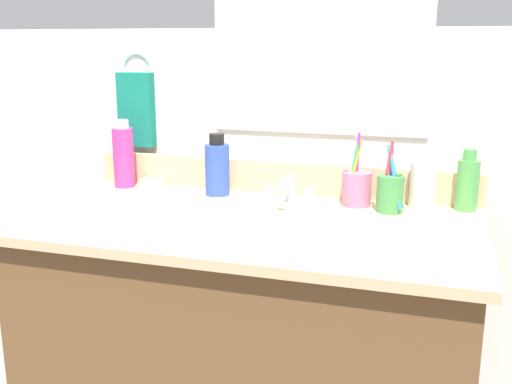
% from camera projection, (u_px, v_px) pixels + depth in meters
% --- Properties ---
extents(vanity_cabinet, '(1.06, 0.54, 0.82)m').
position_uv_depth(vanity_cabinet, '(249.00, 379.00, 1.57)').
color(vanity_cabinet, brown).
rests_on(vanity_cabinet, ground_plane).
extents(countertop, '(1.11, 0.58, 0.02)m').
position_uv_depth(countertop, '(249.00, 224.00, 1.47)').
color(countertop, '#D1B284').
rests_on(countertop, vanity_cabinet).
extents(backsplash, '(1.11, 0.02, 0.09)m').
position_uv_depth(backsplash, '(279.00, 177.00, 1.71)').
color(backsplash, '#D1B284').
rests_on(backsplash, countertop).
extents(back_wall, '(2.21, 0.04, 1.30)m').
position_uv_depth(back_wall, '(283.00, 250.00, 1.83)').
color(back_wall, silver).
rests_on(back_wall, ground_plane).
extents(mirror_panel, '(0.60, 0.01, 0.56)m').
position_uv_depth(mirror_panel, '(320.00, 30.00, 1.62)').
color(mirror_panel, '#B2BCC6').
extents(towel_ring, '(0.10, 0.01, 0.10)m').
position_uv_depth(towel_ring, '(137.00, 69.00, 1.81)').
color(towel_ring, silver).
extents(hand_towel, '(0.11, 0.04, 0.22)m').
position_uv_depth(hand_towel, '(136.00, 110.00, 1.82)').
color(hand_towel, '#147260').
extents(sink_basin, '(0.36, 0.36, 0.11)m').
position_uv_depth(sink_basin, '(268.00, 240.00, 1.41)').
color(sink_basin, white).
rests_on(sink_basin, countertop).
extents(faucet, '(0.16, 0.10, 0.08)m').
position_uv_depth(faucet, '(289.00, 196.00, 1.57)').
color(faucet, silver).
rests_on(faucet, countertop).
extents(bottle_shampoo_blue, '(0.07, 0.07, 0.17)m').
position_uv_depth(bottle_shampoo_blue, '(217.00, 167.00, 1.68)').
color(bottle_shampoo_blue, '#2D4CB2').
rests_on(bottle_shampoo_blue, countertop).
extents(bottle_toner_green, '(0.06, 0.06, 0.16)m').
position_uv_depth(bottle_toner_green, '(468.00, 183.00, 1.53)').
color(bottle_toner_green, '#4C9E4C').
rests_on(bottle_toner_green, countertop).
extents(bottle_soap_pink, '(0.06, 0.06, 0.20)m').
position_uv_depth(bottle_soap_pink, '(123.00, 156.00, 1.78)').
color(bottle_soap_pink, '#D8338C').
rests_on(bottle_soap_pink, countertop).
extents(bottle_lotion_white, '(0.07, 0.07, 0.14)m').
position_uv_depth(bottle_lotion_white, '(423.00, 183.00, 1.56)').
color(bottle_lotion_white, white).
rests_on(bottle_lotion_white, countertop).
extents(cup_green, '(0.07, 0.07, 0.18)m').
position_uv_depth(cup_green, '(390.00, 192.00, 1.52)').
color(cup_green, '#3F8C47').
rests_on(cup_green, countertop).
extents(cup_pink, '(0.08, 0.09, 0.20)m').
position_uv_depth(cup_pink, '(356.00, 187.00, 1.58)').
color(cup_pink, '#D16693').
rests_on(cup_pink, countertop).
extents(soap_bar, '(0.06, 0.04, 0.02)m').
position_uv_depth(soap_bar, '(153.00, 183.00, 1.79)').
color(soap_bar, white).
rests_on(soap_bar, countertop).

